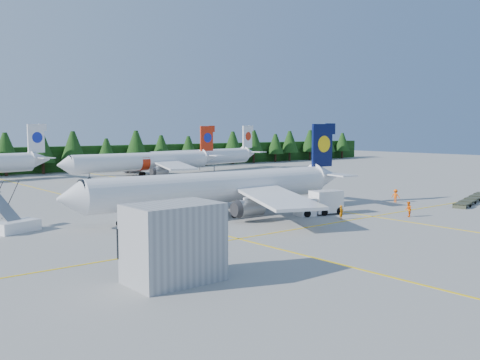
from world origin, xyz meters
TOP-DOWN VIEW (x-y plane):
  - ground at (0.00, 0.00)m, footprint 320.00×320.00m
  - taxi_stripe_a at (-14.00, 20.00)m, footprint 0.25×120.00m
  - taxi_stripe_b at (6.00, 20.00)m, footprint 0.25×120.00m
  - taxi_stripe_cross at (0.00, -6.00)m, footprint 80.00×0.25m
  - treeline_hedge at (0.00, 82.00)m, footprint 220.00×4.00m
  - terminal_building at (-26.00, -14.00)m, footprint 6.00×4.00m
  - airliner_navy at (-8.35, 5.96)m, footprint 36.97×30.35m
  - airliner_red at (9.81, 56.11)m, footprint 37.15×30.55m
  - airliner_far_right at (27.85, 60.65)m, footprint 37.39×10.09m
  - airstairs at (-28.90, 10.66)m, footprint 4.83×6.44m
  - service_truck at (2.23, -1.06)m, footprint 6.07×3.25m
  - dolly_train at (27.14, -7.01)m, footprint 15.86×6.12m
  - uld_pair at (-10.86, 8.54)m, footprint 5.64×2.83m
  - crew_a at (1.69, -4.95)m, footprint 0.65×0.52m
  - crew_b at (8.89, -8.77)m, footprint 1.10×1.07m
  - crew_c at (18.32, -0.57)m, footprint 0.63×0.83m

SIDE VIEW (x-z plane):
  - ground at x=0.00m, z-range 0.00..0.00m
  - taxi_stripe_a at x=-14.00m, z-range 0.00..0.01m
  - taxi_stripe_b at x=6.00m, z-range 0.00..0.01m
  - taxi_stripe_cross at x=0.00m, z-range 0.00..0.01m
  - dolly_train at x=27.14m, z-range 0.42..0.58m
  - crew_a at x=1.69m, z-range 0.00..1.57m
  - airstairs at x=-28.90m, z-range -1.08..2.74m
  - crew_b at x=8.89m, z-range 0.00..1.78m
  - crew_c at x=18.32m, z-range 0.00..1.83m
  - uld_pair at x=-10.86m, z-range 0.33..2.21m
  - service_truck at x=2.23m, z-range -0.01..2.77m
  - terminal_building at x=-26.00m, z-range 0.00..5.20m
  - treeline_hedge at x=0.00m, z-range 0.00..6.00m
  - airliner_navy at x=-8.35m, z-range -2.14..8.60m
  - airliner_red at x=9.81m, z-range -2.15..8.65m
  - airliner_far_right at x=27.85m, z-range -2.04..8.92m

